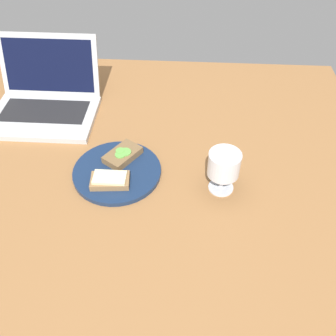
{
  "coord_description": "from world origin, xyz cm",
  "views": [
    {
      "loc": [
        12.81,
        -70.76,
        78.84
      ],
      "look_at": [
        8.25,
        1.78,
        8.0
      ],
      "focal_mm": 40.0,
      "sensor_mm": 36.0,
      "label": 1
    }
  ],
  "objects_px": {
    "plate": "(117,172)",
    "wine_glass": "(224,166)",
    "laptop": "(45,101)",
    "sandwich_with_cheese": "(110,180)",
    "sandwich_with_cucumber": "(123,155)"
  },
  "relations": [
    {
      "from": "plate",
      "to": "sandwich_with_cheese",
      "type": "relative_size",
      "value": 2.29
    },
    {
      "from": "sandwich_with_cheese",
      "to": "sandwich_with_cucumber",
      "type": "xyz_separation_m",
      "value": [
        0.02,
        0.1,
        -0.0
      ]
    },
    {
      "from": "wine_glass",
      "to": "plate",
      "type": "bearing_deg",
      "value": 172.1
    },
    {
      "from": "plate",
      "to": "laptop",
      "type": "distance_m",
      "value": 0.41
    },
    {
      "from": "plate",
      "to": "wine_glass",
      "type": "bearing_deg",
      "value": -7.9
    },
    {
      "from": "sandwich_with_cheese",
      "to": "plate",
      "type": "bearing_deg",
      "value": 79.65
    },
    {
      "from": "wine_glass",
      "to": "laptop",
      "type": "bearing_deg",
      "value": 150.79
    },
    {
      "from": "plate",
      "to": "laptop",
      "type": "bearing_deg",
      "value": 135.35
    },
    {
      "from": "wine_glass",
      "to": "laptop",
      "type": "xyz_separation_m",
      "value": [
        -0.58,
        0.33,
        -0.04
      ]
    },
    {
      "from": "laptop",
      "to": "sandwich_with_cucumber",
      "type": "bearing_deg",
      "value": -38.04
    },
    {
      "from": "sandwich_with_cheese",
      "to": "wine_glass",
      "type": "distance_m",
      "value": 0.31
    },
    {
      "from": "plate",
      "to": "laptop",
      "type": "xyz_separation_m",
      "value": [
        -0.29,
        0.28,
        0.04
      ]
    },
    {
      "from": "plate",
      "to": "wine_glass",
      "type": "xyz_separation_m",
      "value": [
        0.29,
        -0.04,
        0.08
      ]
    },
    {
      "from": "sandwich_with_cucumber",
      "to": "laptop",
      "type": "bearing_deg",
      "value": 141.96
    },
    {
      "from": "laptop",
      "to": "wine_glass",
      "type": "bearing_deg",
      "value": -29.21
    }
  ]
}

